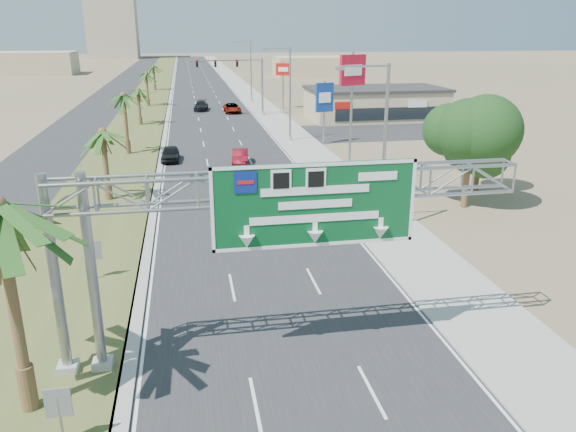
# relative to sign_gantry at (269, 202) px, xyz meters

# --- Properties ---
(road) EXTENTS (12.00, 300.00, 0.02)m
(road) POSITION_rel_sign_gantry_xyz_m (1.06, 100.07, -6.05)
(road) COLOR #28282B
(road) RESTS_ON ground
(sidewalk_right) EXTENTS (4.00, 300.00, 0.10)m
(sidewalk_right) POSITION_rel_sign_gantry_xyz_m (9.56, 100.07, -6.01)
(sidewalk_right) COLOR #9E9B93
(sidewalk_right) RESTS_ON ground
(median_grass) EXTENTS (7.00, 300.00, 0.12)m
(median_grass) POSITION_rel_sign_gantry_xyz_m (-8.94, 100.07, -6.00)
(median_grass) COLOR #4C5C28
(median_grass) RESTS_ON ground
(opposing_road) EXTENTS (8.00, 300.00, 0.02)m
(opposing_road) POSITION_rel_sign_gantry_xyz_m (-15.94, 100.07, -6.05)
(opposing_road) COLOR #28282B
(opposing_road) RESTS_ON ground
(sign_gantry) EXTENTS (16.75, 1.24, 7.50)m
(sign_gantry) POSITION_rel_sign_gantry_xyz_m (0.00, 0.00, 0.00)
(sign_gantry) COLOR gray
(sign_gantry) RESTS_ON ground
(palm_row_b) EXTENTS (3.99, 3.99, 5.95)m
(palm_row_b) POSITION_rel_sign_gantry_xyz_m (-8.44, 22.07, -1.16)
(palm_row_b) COLOR brown
(palm_row_b) RESTS_ON ground
(palm_row_c) EXTENTS (3.99, 3.99, 6.75)m
(palm_row_c) POSITION_rel_sign_gantry_xyz_m (-8.44, 38.07, -0.39)
(palm_row_c) COLOR brown
(palm_row_c) RESTS_ON ground
(palm_row_d) EXTENTS (3.99, 3.99, 5.45)m
(palm_row_d) POSITION_rel_sign_gantry_xyz_m (-8.44, 56.07, -1.64)
(palm_row_d) COLOR brown
(palm_row_d) RESTS_ON ground
(palm_row_e) EXTENTS (3.99, 3.99, 6.15)m
(palm_row_e) POSITION_rel_sign_gantry_xyz_m (-8.44, 75.07, -0.97)
(palm_row_e) COLOR brown
(palm_row_e) RESTS_ON ground
(palm_row_f) EXTENTS (3.99, 3.99, 5.75)m
(palm_row_f) POSITION_rel_sign_gantry_xyz_m (-8.44, 100.07, -1.35)
(palm_row_f) COLOR brown
(palm_row_f) RESTS_ON ground
(streetlight_near) EXTENTS (3.27, 0.44, 10.00)m
(streetlight_near) POSITION_rel_sign_gantry_xyz_m (8.36, 12.07, -1.36)
(streetlight_near) COLOR gray
(streetlight_near) RESTS_ON ground
(streetlight_mid) EXTENTS (3.27, 0.44, 10.00)m
(streetlight_mid) POSITION_rel_sign_gantry_xyz_m (8.36, 42.07, -1.36)
(streetlight_mid) COLOR gray
(streetlight_mid) RESTS_ON ground
(streetlight_far) EXTENTS (3.27, 0.44, 10.00)m
(streetlight_far) POSITION_rel_sign_gantry_xyz_m (8.36, 78.07, -1.36)
(streetlight_far) COLOR gray
(streetlight_far) RESTS_ON ground
(signal_mast) EXTENTS (10.28, 0.71, 8.00)m
(signal_mast) POSITION_rel_sign_gantry_xyz_m (6.23, 62.05, -1.21)
(signal_mast) COLOR gray
(signal_mast) RESTS_ON ground
(store_building) EXTENTS (18.00, 10.00, 4.00)m
(store_building) POSITION_rel_sign_gantry_xyz_m (23.06, 56.07, -4.06)
(store_building) COLOR tan
(store_building) RESTS_ON ground
(oak_near) EXTENTS (4.50, 4.50, 6.80)m
(oak_near) POSITION_rel_sign_gantry_xyz_m (16.06, 16.07, -1.53)
(oak_near) COLOR brown
(oak_near) RESTS_ON ground
(oak_far) EXTENTS (3.50, 3.50, 5.60)m
(oak_far) POSITION_rel_sign_gantry_xyz_m (19.06, 20.07, -2.24)
(oak_far) COLOR brown
(oak_far) RESTS_ON ground
(median_signback_a) EXTENTS (0.75, 0.08, 2.08)m
(median_signback_a) POSITION_rel_sign_gantry_xyz_m (-6.74, -3.93, -4.61)
(median_signback_a) COLOR gray
(median_signback_a) RESTS_ON ground
(median_signback_b) EXTENTS (0.75, 0.08, 2.08)m
(median_signback_b) POSITION_rel_sign_gantry_xyz_m (-7.44, 8.07, -4.61)
(median_signback_b) COLOR gray
(median_signback_b) RESTS_ON ground
(tower_distant) EXTENTS (20.00, 16.00, 35.00)m
(tower_distant) POSITION_rel_sign_gantry_xyz_m (-30.94, 240.07, 11.44)
(tower_distant) COLOR tan
(tower_distant) RESTS_ON ground
(building_distant_left) EXTENTS (24.00, 14.00, 6.00)m
(building_distant_left) POSITION_rel_sign_gantry_xyz_m (-43.94, 150.07, -3.06)
(building_distant_left) COLOR tan
(building_distant_left) RESTS_ON ground
(building_distant_right) EXTENTS (20.00, 12.00, 5.00)m
(building_distant_right) POSITION_rel_sign_gantry_xyz_m (31.06, 130.07, -3.56)
(building_distant_right) COLOR tan
(building_distant_right) RESTS_ON ground
(car_left_lane) EXTENTS (1.75, 4.10, 1.38)m
(car_left_lane) POSITION_rel_sign_gantry_xyz_m (-4.30, 34.32, -5.37)
(car_left_lane) COLOR black
(car_left_lane) RESTS_ON ground
(car_mid_lane) EXTENTS (1.89, 4.19, 1.34)m
(car_mid_lane) POSITION_rel_sign_gantry_xyz_m (2.03, 31.93, -5.39)
(car_mid_lane) COLOR maroon
(car_mid_lane) RESTS_ON ground
(car_right_lane) EXTENTS (2.41, 4.95, 1.35)m
(car_right_lane) POSITION_rel_sign_gantry_xyz_m (4.16, 65.58, -5.38)
(car_right_lane) COLOR gray
(car_right_lane) RESTS_ON ground
(car_far) EXTENTS (2.51, 5.01, 1.40)m
(car_far) POSITION_rel_sign_gantry_xyz_m (-0.27, 68.83, -5.36)
(car_far) COLOR black
(car_far) RESTS_ON ground
(pole_sign_red_near) EXTENTS (2.35, 1.14, 10.08)m
(pole_sign_red_near) POSITION_rel_sign_gantry_xyz_m (10.69, 26.08, 1.95)
(pole_sign_red_near) COLOR gray
(pole_sign_red_near) RESTS_ON ground
(pole_sign_blue) EXTENTS (2.01, 0.83, 6.69)m
(pole_sign_blue) POSITION_rel_sign_gantry_xyz_m (11.79, 39.63, -1.27)
(pole_sign_blue) COLOR gray
(pole_sign_blue) RESTS_ON ground
(pole_sign_red_far) EXTENTS (2.13, 1.16, 7.10)m
(pole_sign_red_far) POSITION_rel_sign_gantry_xyz_m (12.33, 68.33, -0.52)
(pole_sign_red_far) COLOR gray
(pole_sign_red_far) RESTS_ON ground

